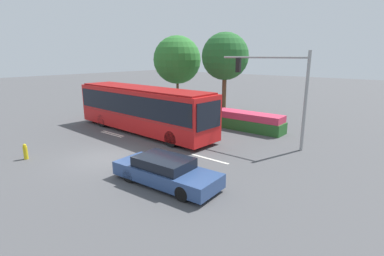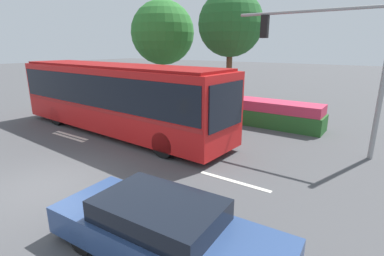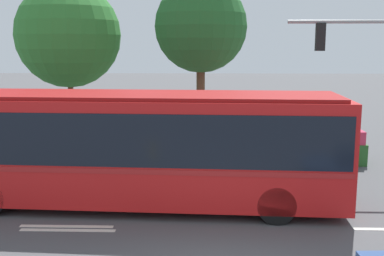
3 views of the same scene
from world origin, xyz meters
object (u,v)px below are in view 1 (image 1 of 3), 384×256
object	(u,v)px
city_bus	(142,107)
fire_hydrant	(25,152)
street_tree_centre	(225,57)
sedan_foreground	(166,171)
street_tree_left	(177,60)
traffic_light_pole	(281,83)

from	to	relation	value
city_bus	fire_hydrant	size ratio (longest dim) A/B	14.41
street_tree_centre	sedan_foreground	bearing A→B (deg)	-67.03
street_tree_left	sedan_foreground	bearing A→B (deg)	-49.87
city_bus	street_tree_left	world-z (taller)	street_tree_left
traffic_light_pole	fire_hydrant	bearing A→B (deg)	49.02
sedan_foreground	fire_hydrant	xyz separation A→B (m)	(-8.04, -2.50, -0.17)
traffic_light_pole	street_tree_left	bearing A→B (deg)	-21.83
sedan_foreground	fire_hydrant	size ratio (longest dim) A/B	5.77
sedan_foreground	street_tree_left	bearing A→B (deg)	127.14
street_tree_centre	fire_hydrant	bearing A→B (deg)	-99.22
traffic_light_pole	street_tree_centre	size ratio (longest dim) A/B	0.78
sedan_foreground	street_tree_left	size ratio (longest dim) A/B	0.68
traffic_light_pole	fire_hydrant	size ratio (longest dim) A/B	6.65
city_bus	sedan_foreground	size ratio (longest dim) A/B	2.49
traffic_light_pole	street_tree_left	world-z (taller)	street_tree_left
traffic_light_pole	fire_hydrant	distance (m)	14.84
city_bus	street_tree_centre	world-z (taller)	street_tree_centre
street_tree_left	fire_hydrant	world-z (taller)	street_tree_left
fire_hydrant	street_tree_centre	bearing A→B (deg)	80.78
traffic_light_pole	street_tree_left	xyz separation A→B (m)	(-12.85, 5.15, 1.17)
city_bus	street_tree_centre	bearing A→B (deg)	77.97
street_tree_centre	fire_hydrant	xyz separation A→B (m)	(-2.52, -15.52, -4.93)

